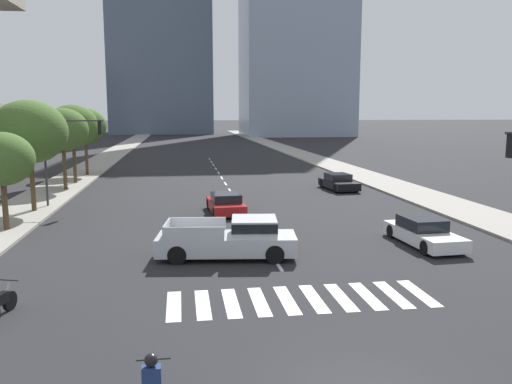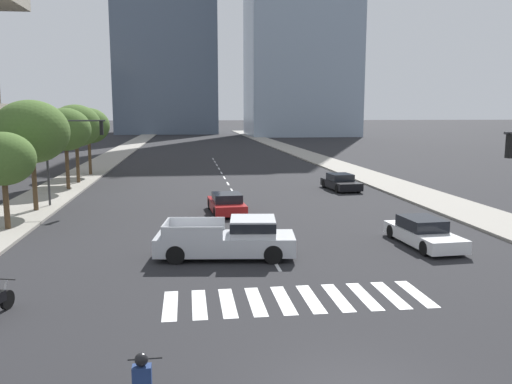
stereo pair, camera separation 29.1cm
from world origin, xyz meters
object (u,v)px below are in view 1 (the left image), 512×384
at_px(sedan_white_0, 423,232).
at_px(traffic_signal_far, 67,144).
at_px(pickup_truck, 234,239).
at_px(street_tree_nearest, 2,159).
at_px(street_tree_second, 29,132).
at_px(street_tree_fifth, 85,126).
at_px(sedan_black_1, 339,182).
at_px(sedan_red_2, 226,204).
at_px(street_tree_fourth, 73,126).
at_px(street_tree_third, 62,130).

bearing_deg(sedan_white_0, traffic_signal_far, -127.59).
relative_size(pickup_truck, street_tree_nearest, 1.21).
relative_size(street_tree_second, street_tree_fifth, 1.05).
bearing_deg(street_tree_nearest, sedan_black_1, 29.24).
height_order(sedan_white_0, sedan_red_2, sedan_white_0).
relative_size(sedan_black_1, street_tree_fifth, 0.71).
bearing_deg(traffic_signal_far, street_tree_fifth, 95.92).
xyz_separation_m(pickup_truck, sedan_white_0, (8.77, 0.88, -0.24)).
xyz_separation_m(sedan_red_2, street_tree_fourth, (-11.39, 14.48, 4.31)).
height_order(sedan_red_2, street_tree_fourth, street_tree_fourth).
height_order(sedan_white_0, traffic_signal_far, traffic_signal_far).
relative_size(traffic_signal_far, street_tree_fifth, 0.91).
relative_size(street_tree_nearest, street_tree_second, 0.74).
height_order(sedan_black_1, street_tree_third, street_tree_third).
bearing_deg(sedan_black_1, street_tree_second, -77.43).
distance_m(pickup_truck, street_tree_nearest, 12.90).
relative_size(sedan_white_0, sedan_red_2, 1.09).
bearing_deg(sedan_red_2, traffic_signal_far, 66.93).
distance_m(street_tree_nearest, street_tree_fifth, 23.56).
relative_size(street_tree_nearest, street_tree_fifth, 0.78).
distance_m(sedan_white_0, street_tree_fourth, 30.77).
xyz_separation_m(sedan_white_0, street_tree_fourth, (-19.65, 23.28, 4.30)).
xyz_separation_m(pickup_truck, street_tree_fourth, (-10.87, 24.16, 4.06)).
relative_size(street_tree_fourth, street_tree_fifth, 1.04).
bearing_deg(pickup_truck, street_tree_fifth, 116.77).
xyz_separation_m(traffic_signal_far, street_tree_nearest, (-1.74, -6.73, -0.35)).
relative_size(traffic_signal_far, street_tree_fourth, 0.88).
bearing_deg(street_tree_second, pickup_truck, -46.44).
xyz_separation_m(sedan_red_2, street_tree_nearest, (-11.39, -3.37, 3.12)).
bearing_deg(sedan_black_1, street_tree_fourth, -111.20).
relative_size(pickup_truck, street_tree_third, 0.96).
relative_size(street_tree_third, street_tree_fourth, 0.95).
xyz_separation_m(street_tree_second, street_tree_fourth, (-0.00, 12.73, 0.03)).
bearing_deg(sedan_black_1, pickup_truck, -34.20).
bearing_deg(street_tree_third, street_tree_second, -90.00).
distance_m(street_tree_second, street_tree_fifth, 18.43).
relative_size(street_tree_nearest, street_tree_fourth, 0.75).
bearing_deg(sedan_black_1, sedan_red_2, -53.83).
height_order(pickup_truck, traffic_signal_far, traffic_signal_far).
height_order(sedan_white_0, street_tree_nearest, street_tree_nearest).
xyz_separation_m(street_tree_second, street_tree_fifth, (-0.00, 18.43, -0.11)).
distance_m(pickup_truck, street_tree_second, 16.28).
distance_m(sedan_red_2, street_tree_fifth, 23.53).
distance_m(sedan_white_0, street_tree_second, 22.70).
distance_m(pickup_truck, sedan_white_0, 8.82).
bearing_deg(street_tree_third, street_tree_fourth, 90.00).
bearing_deg(street_tree_nearest, street_tree_fourth, 90.00).
bearing_deg(traffic_signal_far, street_tree_fourth, 98.91).
bearing_deg(sedan_black_1, street_tree_third, -101.04).
bearing_deg(sedan_red_2, pickup_truck, 173.09).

